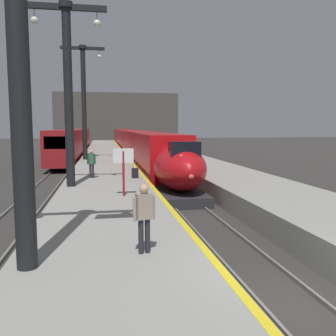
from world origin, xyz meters
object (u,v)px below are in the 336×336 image
(passenger_near_edge, at_px, (91,162))
(highspeed_train_main, at_px, (132,142))
(regional_train_adjacent, at_px, (74,142))
(departure_info_board, at_px, (123,162))
(station_column_far, at_px, (84,93))
(passenger_mid_platform, at_px, (144,213))
(station_column_mid, at_px, (68,78))
(rolling_suitcase, at_px, (135,173))

(passenger_near_edge, bearing_deg, highspeed_train_main, 81.09)
(regional_train_adjacent, distance_m, passenger_near_edge, 28.84)
(highspeed_train_main, xyz_separation_m, departure_info_board, (-3.36, -37.65, 0.58))
(highspeed_train_main, height_order, regional_train_adjacent, regional_train_adjacent)
(regional_train_adjacent, bearing_deg, station_column_far, -81.94)
(passenger_near_edge, distance_m, passenger_mid_platform, 13.90)
(regional_train_adjacent, distance_m, station_column_far, 16.52)
(station_column_mid, distance_m, departure_info_board, 5.73)
(highspeed_train_main, bearing_deg, passenger_near_edge, -98.91)
(highspeed_train_main, distance_m, rolling_suitcase, 32.07)
(regional_train_adjacent, xyz_separation_m, passenger_mid_platform, (4.81, -42.46, -0.09))
(rolling_suitcase, bearing_deg, station_column_far, 104.49)
(passenger_near_edge, relative_size, passenger_mid_platform, 1.00)
(passenger_mid_platform, height_order, rolling_suitcase, passenger_mid_platform)
(passenger_near_edge, bearing_deg, station_column_far, 94.24)
(passenger_near_edge, height_order, passenger_mid_platform, same)
(station_column_mid, height_order, passenger_near_edge, station_column_mid)
(highspeed_train_main, relative_size, passenger_near_edge, 44.15)
(station_column_far, bearing_deg, departure_info_board, -82.51)
(rolling_suitcase, xyz_separation_m, departure_info_board, (-0.99, -5.67, 1.20))
(regional_train_adjacent, distance_m, passenger_mid_platform, 42.74)
(regional_train_adjacent, height_order, passenger_near_edge, regional_train_adjacent)
(highspeed_train_main, distance_m, departure_info_board, 37.80)
(regional_train_adjacent, height_order, passenger_mid_platform, regional_train_adjacent)
(station_column_far, bearing_deg, highspeed_train_main, 72.14)
(passenger_near_edge, distance_m, departure_info_board, 6.44)
(station_column_mid, height_order, rolling_suitcase, station_column_mid)
(regional_train_adjacent, xyz_separation_m, rolling_suitcase, (5.73, -29.22, -0.77))
(station_column_far, xyz_separation_m, rolling_suitcase, (3.53, -13.67, -5.91))
(departure_info_board, bearing_deg, passenger_mid_platform, -89.47)
(passenger_near_edge, height_order, departure_info_board, departure_info_board)
(regional_train_adjacent, height_order, station_column_far, station_column_far)
(station_column_far, xyz_separation_m, departure_info_board, (2.54, -19.34, -4.71))
(passenger_mid_platform, bearing_deg, highspeed_train_main, 85.84)
(highspeed_train_main, relative_size, rolling_suitcase, 75.98)
(passenger_mid_platform, bearing_deg, departure_info_board, 90.53)
(station_column_far, bearing_deg, station_column_mid, -90.00)
(station_column_mid, relative_size, station_column_far, 0.87)
(passenger_mid_platform, bearing_deg, station_column_far, 95.54)
(passenger_mid_platform, xyz_separation_m, rolling_suitcase, (0.92, 13.25, -0.69))
(highspeed_train_main, relative_size, regional_train_adjacent, 2.04)
(highspeed_train_main, bearing_deg, regional_train_adjacent, -161.18)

